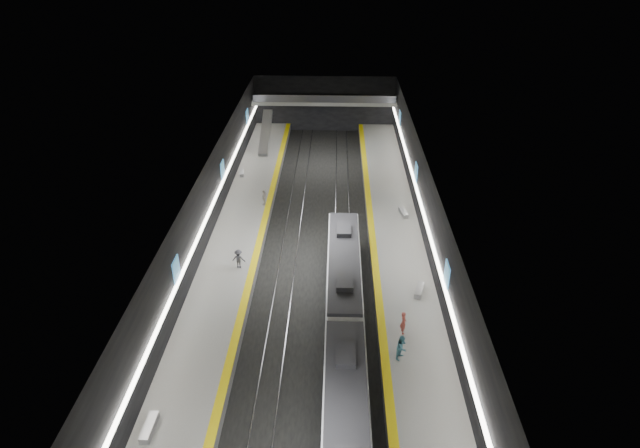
{
  "coord_description": "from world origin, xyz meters",
  "views": [
    {
      "loc": [
        1.7,
        -40.1,
        27.18
      ],
      "look_at": [
        0.33,
        3.44,
        2.2
      ],
      "focal_mm": 30.0,
      "sensor_mm": 36.0,
      "label": 1
    }
  ],
  "objects_px": {
    "bench_left_far": "(242,173)",
    "passenger_left_a": "(264,198)",
    "passenger_right_b": "(402,347)",
    "passenger_right_a": "(403,323)",
    "bench_right_far": "(403,213)",
    "passenger_left_b": "(239,259)",
    "escalator": "(266,132)",
    "bench_left_near": "(149,428)",
    "bench_right_near": "(419,290)",
    "train": "(344,337)"
  },
  "relations": [
    {
      "from": "bench_right_far",
      "to": "bench_right_near",
      "type": "bearing_deg",
      "value": -101.13
    },
    {
      "from": "passenger_right_a",
      "to": "passenger_left_a",
      "type": "xyz_separation_m",
      "value": [
        -12.46,
        19.58,
        -0.07
      ]
    },
    {
      "from": "passenger_right_a",
      "to": "passenger_left_a",
      "type": "bearing_deg",
      "value": 25.1
    },
    {
      "from": "train",
      "to": "escalator",
      "type": "bearing_deg",
      "value": 104.69
    },
    {
      "from": "passenger_right_a",
      "to": "passenger_right_b",
      "type": "xyz_separation_m",
      "value": [
        -0.36,
        -2.57,
        0.03
      ]
    },
    {
      "from": "bench_left_far",
      "to": "escalator",
      "type": "bearing_deg",
      "value": 69.78
    },
    {
      "from": "bench_right_near",
      "to": "bench_right_far",
      "type": "bearing_deg",
      "value": 106.18
    },
    {
      "from": "bench_left_far",
      "to": "bench_right_near",
      "type": "bearing_deg",
      "value": -60.21
    },
    {
      "from": "train",
      "to": "passenger_left_b",
      "type": "distance_m",
      "value": 13.38
    },
    {
      "from": "bench_left_near",
      "to": "bench_right_near",
      "type": "xyz_separation_m",
      "value": [
        17.56,
        13.91,
        -0.02
      ]
    },
    {
      "from": "train",
      "to": "passenger_right_a",
      "type": "xyz_separation_m",
      "value": [
        4.26,
        1.98,
        -0.28
      ]
    },
    {
      "from": "passenger_left_b",
      "to": "bench_left_near",
      "type": "bearing_deg",
      "value": 88.19
    },
    {
      "from": "bench_right_far",
      "to": "bench_left_near",
      "type": "bearing_deg",
      "value": -134.02
    },
    {
      "from": "bench_right_near",
      "to": "train",
      "type": "bearing_deg",
      "value": -115.25
    },
    {
      "from": "train",
      "to": "passenger_left_a",
      "type": "xyz_separation_m",
      "value": [
        -8.2,
        21.57,
        -0.35
      ]
    },
    {
      "from": "passenger_right_b",
      "to": "passenger_left_b",
      "type": "xyz_separation_m",
      "value": [
        -12.86,
        10.52,
        -0.07
      ]
    },
    {
      "from": "train",
      "to": "passenger_right_a",
      "type": "height_order",
      "value": "train"
    },
    {
      "from": "bench_left_far",
      "to": "passenger_right_a",
      "type": "relative_size",
      "value": 0.9
    },
    {
      "from": "bench_right_near",
      "to": "passenger_right_a",
      "type": "xyz_separation_m",
      "value": [
        -1.83,
        -4.83,
        0.68
      ]
    },
    {
      "from": "escalator",
      "to": "bench_left_far",
      "type": "relative_size",
      "value": 4.82
    },
    {
      "from": "train",
      "to": "bench_left_near",
      "type": "bearing_deg",
      "value": -148.27
    },
    {
      "from": "bench_left_near",
      "to": "bench_left_far",
      "type": "relative_size",
      "value": 1.24
    },
    {
      "from": "bench_left_far",
      "to": "passenger_left_b",
      "type": "relative_size",
      "value": 0.95
    },
    {
      "from": "escalator",
      "to": "passenger_left_a",
      "type": "bearing_deg",
      "value": -83.79
    },
    {
      "from": "escalator",
      "to": "bench_left_near",
      "type": "height_order",
      "value": "escalator"
    },
    {
      "from": "bench_right_far",
      "to": "passenger_right_b",
      "type": "height_order",
      "value": "passenger_right_b"
    },
    {
      "from": "passenger_right_b",
      "to": "escalator",
      "type": "bearing_deg",
      "value": 53.19
    },
    {
      "from": "bench_left_far",
      "to": "bench_right_far",
      "type": "height_order",
      "value": "bench_right_far"
    },
    {
      "from": "train",
      "to": "passenger_left_a",
      "type": "relative_size",
      "value": 17.77
    },
    {
      "from": "passenger_left_b",
      "to": "escalator",
      "type": "bearing_deg",
      "value": -81.3
    },
    {
      "from": "bench_left_near",
      "to": "bench_right_far",
      "type": "bearing_deg",
      "value": 58.11
    },
    {
      "from": "bench_left_near",
      "to": "bench_right_far",
      "type": "height_order",
      "value": "bench_left_near"
    },
    {
      "from": "passenger_left_a",
      "to": "passenger_left_b",
      "type": "distance_m",
      "value": 11.66
    },
    {
      "from": "bench_right_near",
      "to": "passenger_left_a",
      "type": "height_order",
      "value": "passenger_left_a"
    },
    {
      "from": "bench_right_far",
      "to": "passenger_right_b",
      "type": "bearing_deg",
      "value": -107.13
    },
    {
      "from": "passenger_left_a",
      "to": "passenger_right_b",
      "type": "bearing_deg",
      "value": 40.04
    },
    {
      "from": "bench_right_far",
      "to": "passenger_left_b",
      "type": "height_order",
      "value": "passenger_left_b"
    },
    {
      "from": "escalator",
      "to": "bench_right_far",
      "type": "xyz_separation_m",
      "value": [
        16.16,
        -18.32,
        -1.67
      ]
    },
    {
      "from": "passenger_right_a",
      "to": "passenger_left_a",
      "type": "height_order",
      "value": "passenger_right_a"
    },
    {
      "from": "bench_left_far",
      "to": "passenger_left_a",
      "type": "height_order",
      "value": "passenger_left_a"
    },
    {
      "from": "bench_right_near",
      "to": "passenger_right_b",
      "type": "distance_m",
      "value": 7.75
    },
    {
      "from": "train",
      "to": "bench_left_near",
      "type": "xyz_separation_m",
      "value": [
        -11.47,
        -7.09,
        -0.95
      ]
    },
    {
      "from": "train",
      "to": "bench_right_far",
      "type": "relative_size",
      "value": 16.12
    },
    {
      "from": "passenger_right_b",
      "to": "bench_left_far",
      "type": "bearing_deg",
      "value": 61.37
    },
    {
      "from": "escalator",
      "to": "passenger_right_b",
      "type": "xyz_separation_m",
      "value": [
        13.9,
        -38.73,
        -0.96
      ]
    },
    {
      "from": "train",
      "to": "bench_left_far",
      "type": "relative_size",
      "value": 18.12
    },
    {
      "from": "bench_right_far",
      "to": "passenger_right_a",
      "type": "height_order",
      "value": "passenger_right_a"
    },
    {
      "from": "bench_left_far",
      "to": "bench_right_far",
      "type": "bearing_deg",
      "value": -36.19
    },
    {
      "from": "escalator",
      "to": "bench_right_near",
      "type": "bearing_deg",
      "value": -62.82
    },
    {
      "from": "bench_left_far",
      "to": "passenger_left_b",
      "type": "xyz_separation_m",
      "value": [
        2.84,
        -19.1,
        0.67
      ]
    }
  ]
}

